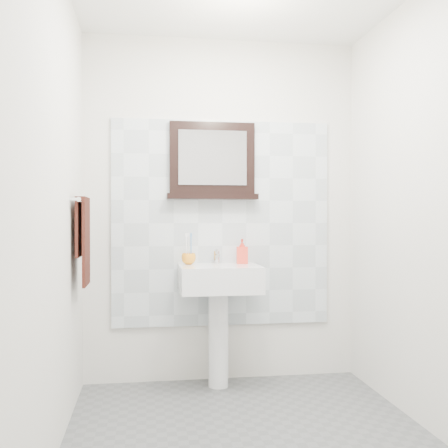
# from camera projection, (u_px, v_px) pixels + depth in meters

# --- Properties ---
(floor) EXTENTS (2.00, 2.20, 0.01)m
(floor) POSITION_uv_depth(u_px,v_px,m) (252.00, 441.00, 2.78)
(floor) COLOR #575A5C
(floor) RESTS_ON ground
(back_wall) EXTENTS (2.00, 0.01, 2.50)m
(back_wall) POSITION_uv_depth(u_px,v_px,m) (222.00, 210.00, 3.86)
(back_wall) COLOR silver
(back_wall) RESTS_ON ground
(front_wall) EXTENTS (2.00, 0.01, 2.50)m
(front_wall) POSITION_uv_depth(u_px,v_px,m) (321.00, 199.00, 1.68)
(front_wall) COLOR silver
(front_wall) RESTS_ON ground
(left_wall) EXTENTS (0.01, 2.20, 2.50)m
(left_wall) POSITION_uv_depth(u_px,v_px,m) (56.00, 206.00, 2.62)
(left_wall) COLOR silver
(left_wall) RESTS_ON ground
(right_wall) EXTENTS (0.01, 2.20, 2.50)m
(right_wall) POSITION_uv_depth(u_px,v_px,m) (428.00, 207.00, 2.92)
(right_wall) COLOR silver
(right_wall) RESTS_ON ground
(splashback) EXTENTS (1.60, 0.02, 1.50)m
(splashback) POSITION_uv_depth(u_px,v_px,m) (222.00, 223.00, 3.85)
(splashback) COLOR silver
(splashback) RESTS_ON back_wall
(pedestal_sink) EXTENTS (0.55, 0.44, 0.96)m
(pedestal_sink) POSITION_uv_depth(u_px,v_px,m) (219.00, 292.00, 3.63)
(pedestal_sink) COLOR white
(pedestal_sink) RESTS_ON ground
(toothbrush_cup) EXTENTS (0.13, 0.13, 0.08)m
(toothbrush_cup) POSITION_uv_depth(u_px,v_px,m) (189.00, 259.00, 3.70)
(toothbrush_cup) COLOR orange
(toothbrush_cup) RESTS_ON pedestal_sink
(toothbrushes) EXTENTS (0.05, 0.04, 0.21)m
(toothbrushes) POSITION_uv_depth(u_px,v_px,m) (189.00, 247.00, 3.70)
(toothbrushes) COLOR white
(toothbrushes) RESTS_ON toothbrush_cup
(soap_dispenser) EXTENTS (0.09, 0.09, 0.18)m
(soap_dispenser) POSITION_uv_depth(u_px,v_px,m) (242.00, 251.00, 3.76)
(soap_dispenser) COLOR #FF1E2F
(soap_dispenser) RESTS_ON pedestal_sink
(framed_mirror) EXTENTS (0.66, 0.11, 0.56)m
(framed_mirror) POSITION_uv_depth(u_px,v_px,m) (212.00, 163.00, 3.80)
(framed_mirror) COLOR black
(framed_mirror) RESTS_ON back_wall
(towel_bar) EXTENTS (0.07, 0.40, 0.03)m
(towel_bar) POSITION_uv_depth(u_px,v_px,m) (82.00, 200.00, 3.26)
(towel_bar) COLOR silver
(towel_bar) RESTS_ON left_wall
(hand_towel) EXTENTS (0.06, 0.30, 0.55)m
(hand_towel) POSITION_uv_depth(u_px,v_px,m) (83.00, 234.00, 3.26)
(hand_towel) COLOR black
(hand_towel) RESTS_ON towel_bar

